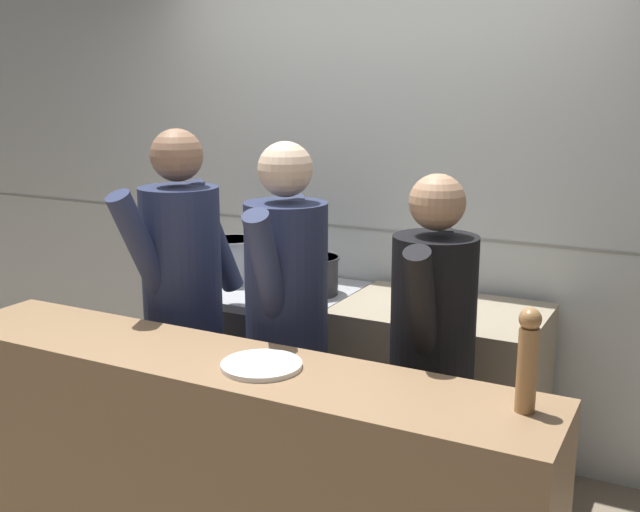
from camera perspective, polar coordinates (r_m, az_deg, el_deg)
The scene contains 13 objects.
wall_back_tiled at distance 3.99m, azimuth 4.60°, elevation 4.21°, with size 8.00×0.06×2.60m.
oven_range at distance 4.05m, azimuth -3.54°, elevation -8.35°, with size 0.83×0.71×0.86m.
prep_counter at distance 3.69m, azimuth 9.05°, elevation -10.57°, with size 0.94×0.65×0.89m.
pass_counter at distance 2.89m, azimuth -7.36°, elevation -16.74°, with size 2.38×0.45×0.96m.
stock_pot at distance 4.04m, azimuth -6.67°, elevation -0.25°, with size 0.26×0.26×0.24m.
sauce_pot at distance 3.96m, azimuth -3.58°, elevation -0.62°, with size 0.26×0.26×0.22m.
braising_pot at distance 3.79m, azimuth -0.47°, elevation -1.38°, with size 0.26×0.26×0.19m.
mixing_bowl_steel at distance 3.62m, azimuth 7.65°, elevation -2.65°, with size 0.23×0.23×0.10m.
plated_dish_main at distance 2.59m, azimuth -4.48°, elevation -8.29°, with size 0.28×0.28×0.02m.
pepper_mill at distance 2.28m, azimuth 15.55°, elevation -7.51°, with size 0.07×0.07×0.32m.
chef_head_cook at distance 3.40m, azimuth -10.40°, elevation -3.40°, with size 0.40×0.75×1.72m.
chef_sous at distance 3.13m, azimuth -2.54°, elevation -5.03°, with size 0.40×0.74×1.68m.
chef_line at distance 2.92m, azimuth 8.51°, elevation -7.62°, with size 0.36×0.70×1.59m.
Camera 1 is at (1.54, -2.23, 1.90)m, focal length 42.00 mm.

